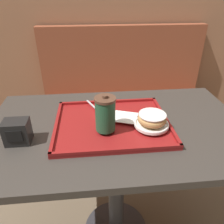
{
  "coord_description": "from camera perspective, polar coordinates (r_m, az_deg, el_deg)",
  "views": [
    {
      "loc": [
        -0.1,
        -0.76,
        1.26
      ],
      "look_at": [
        -0.02,
        -0.0,
        0.82
      ],
      "focal_mm": 35.0,
      "sensor_mm": 36.0,
      "label": 1
    }
  ],
  "objects": [
    {
      "name": "coffee_cup_front",
      "position": [
        0.82,
        -1.76,
        -0.44
      ],
      "size": [
        0.08,
        0.08,
        0.15
      ],
      "color": "#235638",
      "rests_on": "serving_tray"
    },
    {
      "name": "napkin_paper",
      "position": [
        0.93,
        3.16,
        -1.29
      ],
      "size": [
        0.14,
        0.13,
        0.0
      ],
      "rotation": [
        0.0,
        0.0,
        -0.34
      ],
      "color": "white",
      "rests_on": "serving_tray"
    },
    {
      "name": "serving_tray",
      "position": [
        0.91,
        -0.0,
        -3.08
      ],
      "size": [
        0.47,
        0.38,
        0.02
      ],
      "color": "maroon",
      "rests_on": "cafe_table"
    },
    {
      "name": "booth_bench",
      "position": [
        1.9,
        3.05,
        0.26
      ],
      "size": [
        1.34,
        0.44,
        1.0
      ],
      "color": "brown",
      "rests_on": "ground_plane"
    },
    {
      "name": "donut_chocolate_glazed",
      "position": [
        0.87,
        10.42,
        -1.63
      ],
      "size": [
        0.11,
        0.11,
        0.04
      ],
      "color": "tan",
      "rests_on": "plate_with_chocolate_donut"
    },
    {
      "name": "plate_with_chocolate_donut",
      "position": [
        0.88,
        10.27,
        -3.1
      ],
      "size": [
        0.14,
        0.14,
        0.01
      ],
      "color": "white",
      "rests_on": "serving_tray"
    },
    {
      "name": "cafe_table",
      "position": [
        1.01,
        1.26,
        -10.55
      ],
      "size": [
        1.1,
        0.66,
        0.75
      ],
      "color": "#38332D",
      "rests_on": "ground_plane"
    },
    {
      "name": "napkin_dispenser",
      "position": [
        0.87,
        -23.53,
        -4.78
      ],
      "size": [
        0.09,
        0.07,
        0.09
      ],
      "color": "black",
      "rests_on": "cafe_table"
    },
    {
      "name": "spoon",
      "position": [
        0.97,
        -3.51,
        0.33
      ],
      "size": [
        0.08,
        0.16,
        0.01
      ],
      "rotation": [
        0.0,
        0.0,
        5.15
      ],
      "color": "silver",
      "rests_on": "serving_tray"
    }
  ]
}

